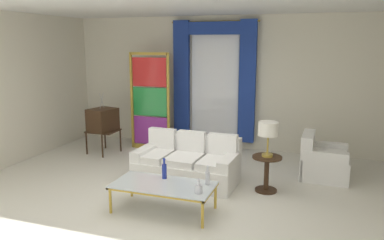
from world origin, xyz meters
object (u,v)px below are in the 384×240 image
coffee_table (163,186)px  stained_glass_divider (150,104)px  bottle_blue_decanter (164,170)px  vintage_tv (103,121)px  couch_white_long (188,164)px  round_side_table (267,170)px  peacock_figurine (161,146)px  armchair_white (321,162)px  table_lamp_brass (268,130)px  bottle_crystal_tall (208,177)px  bottle_amber_squat (199,188)px

coffee_table → stained_glass_divider: 3.36m
bottle_blue_decanter → vintage_tv: (-2.35, 2.08, 0.19)m
couch_white_long → round_side_table: size_ratio=3.02×
bottle_blue_decanter → peacock_figurine: bearing=114.8°
armchair_white → table_lamp_brass: bearing=-131.1°
round_side_table → couch_white_long: bearing=178.4°
bottle_crystal_tall → bottle_blue_decanter: bearing=177.6°
vintage_tv → peacock_figurine: (1.30, 0.19, -0.51)m
coffee_table → armchair_white: armchair_white is taller
armchair_white → peacock_figurine: size_ratio=1.41×
bottle_crystal_tall → table_lamp_brass: 1.35m
coffee_table → peacock_figurine: size_ratio=2.43×
bottle_crystal_tall → armchair_white: (1.55, 2.02, -0.23)m
stained_glass_divider → round_side_table: 3.39m
coffee_table → peacock_figurine: (-1.12, 2.48, -0.16)m
stained_glass_divider → round_side_table: bearing=-30.2°
couch_white_long → vintage_tv: vintage_tv is taller
peacock_figurine → round_side_table: size_ratio=1.01×
vintage_tv → couch_white_long: bearing=-23.6°
couch_white_long → bottle_blue_decanter: 1.08m
stained_glass_divider → bottle_blue_decanter: bearing=-61.1°
coffee_table → bottle_amber_squat: bearing=-14.7°
vintage_tv → table_lamp_brass: 3.89m
peacock_figurine → bottle_blue_decanter: bearing=-65.2°
bottle_blue_decanter → bottle_crystal_tall: bearing=-2.4°
armchair_white → round_side_table: (-0.85, -0.98, 0.07)m
armchair_white → round_side_table: 1.30m
armchair_white → peacock_figurine: (-3.28, 0.28, -0.07)m
vintage_tv → peacock_figurine: size_ratio=2.24×
round_side_table → table_lamp_brass: bearing=0.0°
coffee_table → peacock_figurine: 2.73m
bottle_blue_decanter → stained_glass_divider: (-1.48, 2.68, 0.52)m
bottle_blue_decanter → peacock_figurine: bottle_blue_decanter is taller
stained_glass_divider → table_lamp_brass: bearing=-30.2°
coffee_table → stained_glass_divider: size_ratio=0.66×
coffee_table → table_lamp_brass: size_ratio=2.56×
armchair_white → table_lamp_brass: 1.49m
peacock_figurine → bottle_amber_squat: bearing=-57.1°
round_side_table → coffee_table: bearing=-136.7°
stained_glass_divider → round_side_table: size_ratio=3.70×
bottle_blue_decanter → vintage_tv: size_ratio=0.24×
table_lamp_brass → armchair_white: bearing=48.9°
vintage_tv → bottle_blue_decanter: bearing=-41.5°
stained_glass_divider → table_lamp_brass: stained_glass_divider is taller
couch_white_long → round_side_table: bearing=-1.6°
bottle_blue_decanter → vintage_tv: vintage_tv is taller
bottle_amber_squat → armchair_white: armchair_white is taller
peacock_figurine → stained_glass_divider: bearing=136.2°
coffee_table → bottle_crystal_tall: bearing=17.3°
bottle_amber_squat → coffee_table: bearing=165.3°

